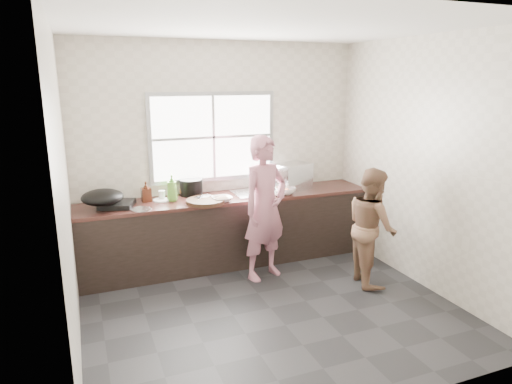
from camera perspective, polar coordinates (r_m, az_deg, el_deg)
name	(u,v)px	position (r m, az deg, el deg)	size (l,w,h in m)	color
floor	(270,308)	(4.76, 1.82, -14.34)	(3.60, 3.20, 0.01)	#252527
ceiling	(273,25)	(4.21, 2.12, 20.12)	(3.60, 3.20, 0.01)	silver
wall_back	(221,152)	(5.77, -4.44, 4.96)	(3.60, 0.01, 2.70)	beige
wall_left	(64,195)	(3.95, -22.83, -0.40)	(0.01, 3.20, 2.70)	beige
wall_right	(425,165)	(5.26, 20.32, 3.23)	(0.01, 3.20, 2.70)	beige
wall_front	(374,229)	(2.94, 14.58, -4.47)	(3.60, 0.01, 2.70)	beige
cabinet	(230,231)	(5.70, -3.32, -4.87)	(3.60, 0.62, 0.82)	black
countertop	(229,198)	(5.58, -3.38, -0.69)	(3.60, 0.64, 0.04)	#371B16
sink	(256,193)	(5.69, -0.03, -0.12)	(0.55, 0.45, 0.02)	silver
faucet	(250,178)	(5.84, -0.76, 1.71)	(0.02, 0.02, 0.30)	silver
window_frame	(213,137)	(5.70, -5.40, 6.86)	(1.60, 0.05, 1.10)	#9EA0A5
window_glazing	(214,137)	(5.67, -5.33, 6.83)	(1.50, 0.01, 1.00)	white
woman	(265,213)	(5.18, 1.12, -2.61)	(0.57, 0.37, 1.55)	#BC7083
person_side	(372,226)	(5.24, 14.27, -4.17)	(0.64, 0.50, 1.32)	brown
cutting_board	(206,201)	(5.28, -6.33, -1.15)	(0.44, 0.44, 0.04)	black
cleaver	(203,197)	(5.40, -6.62, -0.58)	(0.21, 0.10, 0.01)	silver
bowl_mince	(222,199)	(5.33, -4.25, -0.88)	(0.23, 0.23, 0.06)	white
bowl_crabs	(285,191)	(5.68, 3.70, 0.10)	(0.20, 0.20, 0.06)	white
bowl_held	(279,193)	(5.58, 2.94, -0.16)	(0.18, 0.18, 0.06)	white
black_pot	(191,187)	(5.64, -8.11, 0.59)	(0.28, 0.28, 0.20)	black
plate_food	(162,200)	(5.46, -11.70, -1.00)	(0.20, 0.20, 0.02)	white
bottle_green	(172,188)	(5.40, -10.46, 0.54)	(0.12, 0.12, 0.32)	#559B33
bottle_brown_tall	(146,192)	(5.45, -13.57, -0.05)	(0.10, 0.10, 0.21)	#411D10
bottle_brown_short	(185,189)	(5.63, -8.91, 0.31)	(0.12, 0.12, 0.16)	#432610
glass_jar	(162,195)	(5.50, -11.68, -0.38)	(0.08, 0.08, 0.11)	white
burner	(117,204)	(5.34, -16.96, -1.46)	(0.35, 0.35, 0.05)	black
wok	(102,197)	(5.21, -18.65, -0.63)	(0.45, 0.45, 0.17)	black
dish_rack	(292,176)	(5.89, 4.56, 1.96)	(0.45, 0.31, 0.34)	silver
pot_lid_left	(141,209)	(5.15, -14.15, -2.09)	(0.23, 0.23, 0.01)	silver
pot_lid_right	(125,201)	(5.54, -16.11, -1.07)	(0.25, 0.25, 0.01)	silver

